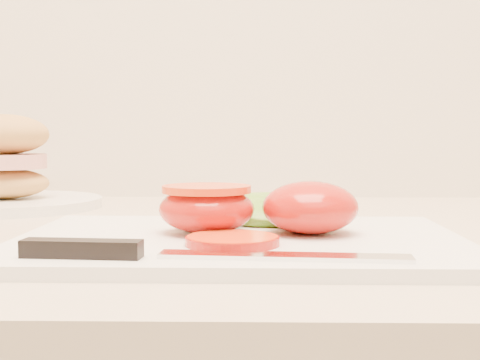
{
  "coord_description": "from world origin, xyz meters",
  "views": [
    {
      "loc": [
        -0.46,
        1.02,
        1.02
      ],
      "look_at": [
        -0.47,
        1.57,
        0.99
      ],
      "focal_mm": 50.0,
      "sensor_mm": 36.0,
      "label": 1
    }
  ],
  "objects": [
    {
      "name": "knife",
      "position": [
        -0.52,
        1.47,
        0.94
      ],
      "size": [
        0.26,
        0.04,
        0.01
      ],
      "rotation": [
        0.0,
        0.0,
        -0.09
      ],
      "color": "silver",
      "rests_on": "cutting_board"
    },
    {
      "name": "sandwich_plate",
      "position": [
        -0.77,
        1.85,
        0.97
      ],
      "size": [
        0.24,
        0.24,
        0.12
      ],
      "rotation": [
        0.0,
        0.0,
        0.07
      ],
      "color": "white",
      "rests_on": "counter"
    },
    {
      "name": "lettuce_leaf_0",
      "position": [
        -0.44,
        1.64,
        0.95
      ],
      "size": [
        0.12,
        0.09,
        0.02
      ],
      "primitive_type": "ellipsoid",
      "rotation": [
        0.0,
        0.0,
        0.14
      ],
      "color": "#7AAB2D",
      "rests_on": "cutting_board"
    },
    {
      "name": "cutting_board",
      "position": [
        -0.47,
        1.56,
        0.94
      ],
      "size": [
        0.36,
        0.26,
        0.01
      ],
      "primitive_type": "cube",
      "rotation": [
        0.0,
        0.0,
        -0.01
      ],
      "color": "silver",
      "rests_on": "counter"
    },
    {
      "name": "tomato_slice_0",
      "position": [
        -0.47,
        1.52,
        0.94
      ],
      "size": [
        0.07,
        0.07,
        0.01
      ],
      "primitive_type": "cylinder",
      "color": "#ED4E15",
      "rests_on": "cutting_board"
    },
    {
      "name": "tomato_half_cut",
      "position": [
        -0.5,
        1.58,
        0.96
      ],
      "size": [
        0.08,
        0.08,
        0.04
      ],
      "color": "#B0210F",
      "rests_on": "cutting_board"
    },
    {
      "name": "tomato_half_dome",
      "position": [
        -0.41,
        1.58,
        0.96
      ],
      "size": [
        0.08,
        0.08,
        0.04
      ],
      "primitive_type": "ellipsoid",
      "color": "#B0210F",
      "rests_on": "cutting_board"
    }
  ]
}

